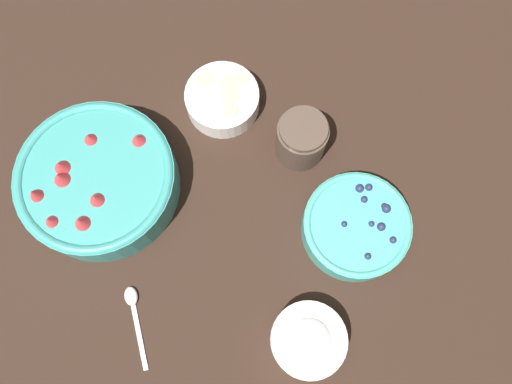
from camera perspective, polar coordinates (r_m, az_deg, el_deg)
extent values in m
plane|color=black|center=(0.87, -1.46, -5.62)|extent=(4.00, 4.00, 0.00)
cylinder|color=teal|center=(0.90, -17.44, 1.15)|extent=(0.27, 0.27, 0.07)
torus|color=teal|center=(0.87, -18.03, 1.75)|extent=(0.27, 0.27, 0.02)
cylinder|color=red|center=(0.88, -17.82, 1.54)|extent=(0.22, 0.22, 0.02)
cone|color=red|center=(0.89, -18.48, 5.84)|extent=(0.04, 0.04, 0.02)
cone|color=red|center=(0.88, -23.97, -0.22)|extent=(0.04, 0.04, 0.03)
cone|color=red|center=(0.86, -13.41, 5.82)|extent=(0.04, 0.04, 0.02)
cone|color=red|center=(0.86, -13.28, 5.92)|extent=(0.03, 0.03, 0.02)
cone|color=red|center=(0.85, -17.81, -0.75)|extent=(0.04, 0.04, 0.02)
cone|color=red|center=(0.88, -21.40, 2.77)|extent=(0.03, 0.03, 0.03)
cone|color=red|center=(0.88, -21.46, 1.53)|extent=(0.05, 0.05, 0.03)
cone|color=red|center=(0.84, -19.37, -3.27)|extent=(0.03, 0.03, 0.03)
cone|color=red|center=(0.86, -22.44, -3.06)|extent=(0.03, 0.03, 0.02)
cylinder|color=#47AD9E|center=(0.87, 11.27, -3.96)|extent=(0.18, 0.18, 0.05)
torus|color=#47AD9E|center=(0.85, 11.55, -3.64)|extent=(0.18, 0.18, 0.01)
cylinder|color=#23284C|center=(0.85, 11.45, -3.76)|extent=(0.14, 0.14, 0.02)
sphere|color=#23284C|center=(0.86, 11.76, 0.41)|extent=(0.01, 0.01, 0.01)
sphere|color=#23284C|center=(0.86, 14.67, -1.85)|extent=(0.02, 0.02, 0.02)
sphere|color=#23284C|center=(0.85, 12.26, -0.84)|extent=(0.01, 0.01, 0.01)
sphere|color=#23284C|center=(0.85, 13.06, -3.57)|extent=(0.01, 0.01, 0.01)
sphere|color=#23284C|center=(0.85, 14.12, -3.88)|extent=(0.01, 0.01, 0.01)
sphere|color=#23284C|center=(0.85, 15.39, -5.31)|extent=(0.01, 0.01, 0.01)
sphere|color=#23284C|center=(0.84, 10.05, -3.63)|extent=(0.01, 0.01, 0.01)
sphere|color=#23284C|center=(0.86, 14.47, -1.59)|extent=(0.01, 0.01, 0.01)
sphere|color=#23284C|center=(0.84, 12.67, -7.18)|extent=(0.01, 0.01, 0.01)
sphere|color=#23284C|center=(0.86, 12.76, 0.52)|extent=(0.01, 0.01, 0.01)
cylinder|color=white|center=(0.93, -3.85, 10.44)|extent=(0.14, 0.14, 0.05)
torus|color=white|center=(0.92, -3.93, 11.01)|extent=(0.14, 0.14, 0.01)
cylinder|color=beige|center=(0.92, -3.90, 10.82)|extent=(0.11, 0.11, 0.01)
cylinder|color=beige|center=(0.92, -2.90, 11.59)|extent=(0.03, 0.03, 0.00)
cylinder|color=beige|center=(0.91, -2.96, 10.80)|extent=(0.03, 0.03, 0.01)
cylinder|color=beige|center=(0.90, -2.97, 9.30)|extent=(0.03, 0.03, 0.01)
cylinder|color=beige|center=(0.93, -1.62, 12.89)|extent=(0.03, 0.03, 0.00)
cylinder|color=beige|center=(0.93, -3.32, 12.40)|extent=(0.03, 0.03, 0.00)
cylinder|color=beige|center=(0.93, -5.79, 12.67)|extent=(0.03, 0.03, 0.00)
cylinder|color=white|center=(0.84, 5.97, -16.45)|extent=(0.12, 0.12, 0.05)
torus|color=white|center=(0.82, 6.12, -16.46)|extent=(0.12, 0.12, 0.01)
cylinder|color=white|center=(0.83, 6.07, -16.46)|extent=(0.10, 0.10, 0.01)
ellipsoid|color=white|center=(0.82, 6.12, -16.46)|extent=(0.07, 0.07, 0.03)
cylinder|color=#4C3D33|center=(0.88, 5.18, 5.95)|extent=(0.09, 0.09, 0.09)
cylinder|color=#472819|center=(0.89, 5.14, 5.79)|extent=(0.07, 0.07, 0.07)
cylinder|color=#4C3D33|center=(0.84, 5.47, 7.20)|extent=(0.08, 0.08, 0.01)
cube|color=silver|center=(0.88, -13.20, -15.75)|extent=(0.08, 0.09, 0.01)
ellipsoid|color=silver|center=(0.88, -14.10, -11.48)|extent=(0.04, 0.04, 0.01)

